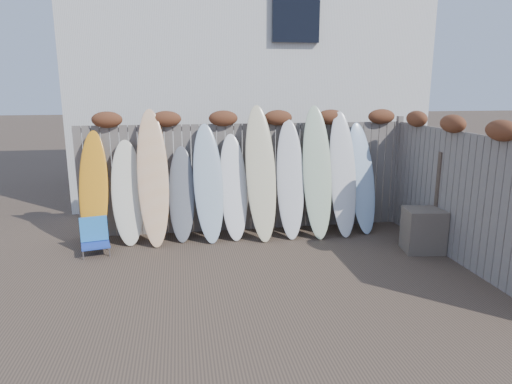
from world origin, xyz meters
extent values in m
plane|color=#493A2D|center=(0.00, 0.00, 0.00)|extent=(80.00, 80.00, 0.00)
cube|color=slate|center=(0.00, 2.40, 1.00)|extent=(6.00, 0.10, 2.00)
cube|color=slate|center=(3.00, 2.40, 1.05)|extent=(0.10, 0.10, 2.10)
ellipsoid|color=brown|center=(-2.40, 2.36, 2.10)|extent=(0.52, 0.28, 0.28)
ellipsoid|color=brown|center=(-1.40, 2.36, 2.10)|extent=(0.52, 0.28, 0.28)
ellipsoid|color=brown|center=(-0.40, 2.36, 2.10)|extent=(0.52, 0.28, 0.28)
ellipsoid|color=brown|center=(0.60, 2.36, 2.10)|extent=(0.52, 0.28, 0.28)
ellipsoid|color=brown|center=(1.60, 2.36, 2.10)|extent=(0.52, 0.28, 0.28)
ellipsoid|color=brown|center=(2.60, 2.36, 2.10)|extent=(0.52, 0.28, 0.28)
cube|color=slate|center=(3.00, 0.20, 1.00)|extent=(0.10, 4.40, 2.00)
ellipsoid|color=brown|center=(2.96, -0.50, 2.10)|extent=(0.28, 0.56, 0.28)
ellipsoid|color=brown|center=(2.96, 0.60, 2.10)|extent=(0.28, 0.56, 0.28)
ellipsoid|color=brown|center=(2.96, 1.70, 2.10)|extent=(0.28, 0.56, 0.28)
cube|color=silver|center=(0.50, 6.50, 3.00)|extent=(8.00, 5.00, 6.00)
cube|color=black|center=(1.30, 3.95, 4.20)|extent=(1.00, 0.12, 1.30)
cube|color=#2240AB|center=(-2.58, 1.44, 0.16)|extent=(0.50, 0.46, 0.03)
cube|color=#2570BA|center=(-2.63, 1.64, 0.38)|extent=(0.45, 0.22, 0.40)
cylinder|color=#A3A2A9|center=(-2.74, 1.24, 0.08)|extent=(0.03, 0.03, 0.16)
cylinder|color=#B1B2B8|center=(-2.81, 1.56, 0.08)|extent=(0.03, 0.03, 0.16)
cylinder|color=#A2A1A8|center=(-2.35, 1.33, 0.08)|extent=(0.03, 0.03, 0.16)
cylinder|color=#AFAFB6|center=(-2.42, 1.64, 0.08)|extent=(0.03, 0.03, 0.16)
cube|color=brown|center=(2.71, 0.74, 0.36)|extent=(0.68, 0.60, 0.71)
cube|color=#47392B|center=(3.08, 1.37, 0.81)|extent=(0.23, 1.07, 1.62)
ellipsoid|color=orange|center=(-2.64, 1.97, 0.97)|extent=(0.50, 0.71, 1.94)
ellipsoid|color=beige|center=(-2.10, 2.02, 0.88)|extent=(0.60, 0.68, 1.77)
ellipsoid|color=#FFC675|center=(-1.65, 1.95, 1.15)|extent=(0.58, 0.84, 2.29)
ellipsoid|color=slate|center=(-1.18, 2.02, 0.82)|extent=(0.49, 0.62, 1.64)
ellipsoid|color=#9EB4C5|center=(-0.72, 1.96, 1.01)|extent=(0.57, 0.76, 2.03)
ellipsoid|color=white|center=(-0.27, 1.99, 0.92)|extent=(0.51, 0.68, 1.84)
ellipsoid|color=beige|center=(0.21, 1.92, 1.17)|extent=(0.56, 0.84, 2.34)
ellipsoid|color=silver|center=(0.74, 1.94, 1.04)|extent=(0.55, 0.77, 2.08)
ellipsoid|color=#B5CCA7|center=(1.23, 1.90, 1.17)|extent=(0.57, 0.85, 2.33)
ellipsoid|color=silver|center=(1.72, 1.91, 1.11)|extent=(0.52, 0.80, 2.22)
ellipsoid|color=#A8C5E3|center=(2.12, 2.00, 1.00)|extent=(0.57, 0.76, 2.01)
camera|label=1|loc=(-1.18, -5.84, 2.67)|focal=32.00mm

